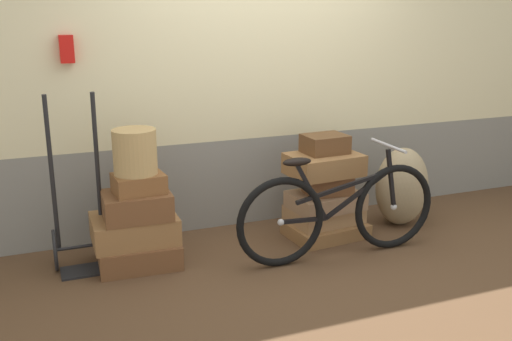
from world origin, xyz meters
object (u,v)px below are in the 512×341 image
Objects in this scene: suitcase_9 at (325,144)px; burlap_sack at (402,186)px; suitcase_1 at (134,228)px; suitcase_5 at (324,214)px; suitcase_3 at (139,183)px; luggage_trolley at (80,230)px; suitcase_6 at (326,200)px; suitcase_8 at (324,164)px; suitcase_2 at (137,205)px; wicker_basket at (135,152)px; suitcase_0 at (139,252)px; suitcase_7 at (328,184)px; suitcase_4 at (326,229)px; bicycle at (339,212)px.

suitcase_9 is 0.87m from burlap_sack.
suitcase_1 is at bearing 176.82° from suitcase_9.
suitcase_3 is at bearing 175.65° from suitcase_5.
luggage_trolley is (-1.95, 0.08, -0.49)m from suitcase_9.
luggage_trolley is (-0.42, 0.13, -0.34)m from suitcase_3.
suitcase_6 is (-0.00, -0.03, 0.13)m from suitcase_5.
burlap_sack is at bearing -0.27° from suitcase_1.
suitcase_8 reaches higher than suitcase_1.
suitcase_2 is 1.58m from suitcase_9.
wicker_basket is at bearing 179.88° from burlap_sack.
suitcase_0 is 1.60× the size of suitcase_7.
suitcase_1 is 1.06× the size of suitcase_5.
wicker_basket is at bearing 174.83° from suitcase_5.
suitcase_4 is at bearing -4.88° from suitcase_3.
suitcase_5 is 0.14m from suitcase_6.
suitcase_9 is at bearing 98.54° from suitcase_6.
suitcase_4 is 0.38× the size of bicycle.
suitcase_9 is (-0.01, 0.05, 0.33)m from suitcase_7.
bicycle is at bearing -105.98° from suitcase_9.
wicker_basket reaches higher than suitcase_9.
burlap_sack is (0.75, -0.00, 0.04)m from suitcase_6.
suitcase_9 is 1.05× the size of wicker_basket.
suitcase_2 is 1.61m from suitcase_4.
burlap_sack is (0.74, 0.02, -0.11)m from suitcase_7.
suitcase_9 reaches higher than suitcase_5.
wicker_basket reaches higher than suitcase_0.
suitcase_0 is 0.55m from suitcase_3.
suitcase_7 reaches higher than suitcase_0.
suitcase_4 is at bearing -89.20° from suitcase_6.
suitcase_1 is 1.66× the size of suitcase_7.
suitcase_0 is 1.82× the size of wicker_basket.
suitcase_0 is 1.70m from suitcase_9.
suitcase_5 is 0.61m from suitcase_9.
suitcase_7 is (1.56, -0.00, -0.01)m from suitcase_2.
suitcase_8 reaches higher than suitcase_7.
suitcase_3 reaches higher than suitcase_6.
suitcase_5 is at bearing 0.55° from suitcase_1.
burlap_sack is 0.95m from bicycle.
suitcase_0 is 0.46× the size of luggage_trolley.
suitcase_7 is 1.97m from luggage_trolley.
suitcase_8 reaches higher than suitcase_3.
luggage_trolley is at bearing 170.42° from suitcase_0.
burlap_sack is at bearing -4.53° from suitcase_3.
suitcase_4 is 1.70× the size of suitcase_7.
burlap_sack is (0.75, -0.03, -0.44)m from suitcase_9.
luggage_trolley is at bearing 177.70° from burlap_sack.
suitcase_3 is 0.62× the size of suitcase_6.
bicycle reaches higher than suitcase_7.
bicycle is at bearing -154.15° from burlap_sack.
burlap_sack reaches higher than suitcase_4.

